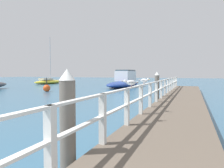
# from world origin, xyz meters

# --- Properties ---
(pier_deck) EXTENTS (2.28, 23.99, 0.43)m
(pier_deck) POSITION_xyz_m (0.00, 12.00, 0.22)
(pier_deck) COLOR brown
(pier_deck) RESTS_ON ground_plane
(pier_railing) EXTENTS (0.12, 22.51, 1.01)m
(pier_railing) POSITION_xyz_m (-1.06, 12.00, 1.06)
(pier_railing) COLOR silver
(pier_railing) RESTS_ON pier_deck
(dock_piling_near) EXTENTS (0.29, 0.29, 1.92)m
(dock_piling_near) POSITION_xyz_m (-1.44, 3.35, 0.97)
(dock_piling_near) COLOR #6B6056
(dock_piling_near) RESTS_ON ground_plane
(dock_piling_far) EXTENTS (0.29, 0.29, 1.92)m
(dock_piling_far) POSITION_xyz_m (-1.44, 12.87, 0.97)
(dock_piling_far) COLOR #6B6056
(dock_piling_far) RESTS_ON ground_plane
(seagull_foreground) EXTENTS (0.44, 0.26, 0.21)m
(seagull_foreground) POSITION_xyz_m (-1.07, 5.98, 1.58)
(seagull_foreground) COLOR white
(seagull_foreground) RESTS_ON pier_railing
(seagull_background) EXTENTS (0.46, 0.25, 0.21)m
(seagull_background) POSITION_xyz_m (-1.05, 7.65, 1.58)
(seagull_background) COLOR white
(seagull_background) RESTS_ON pier_railing
(boat_0) EXTENTS (3.31, 8.45, 2.28)m
(boat_0) POSITION_xyz_m (-7.81, 25.78, 0.76)
(boat_0) COLOR navy
(boat_0) RESTS_ON ground_plane
(boat_4) EXTENTS (2.29, 6.67, 8.04)m
(boat_4) POSITION_xyz_m (-22.30, 28.78, 0.41)
(boat_4) COLOR gold
(boat_4) RESTS_ON ground_plane
(channel_buoy) EXTENTS (0.70, 0.70, 1.40)m
(channel_buoy) POSITION_xyz_m (-12.94, 16.78, 0.36)
(channel_buoy) COLOR #E54C19
(channel_buoy) RESTS_ON ground_plane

